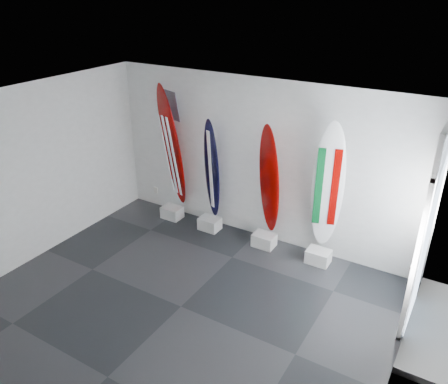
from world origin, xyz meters
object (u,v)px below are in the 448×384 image
Objects in this scene: surfboard_italy at (328,187)px; surfboard_swiss at (269,180)px; surfboard_usa at (172,147)px; surfboard_navy at (212,170)px.

surfboard_swiss is at bearing 162.26° from surfboard_italy.
surfboard_italy is (1.05, 0.00, 0.12)m from surfboard_swiss.
surfboard_usa is 2.12m from surfboard_swiss.
surfboard_italy reaches higher than surfboard_swiss.
surfboard_usa reaches higher than surfboard_navy.
surfboard_usa reaches higher than surfboard_swiss.
surfboard_navy is 1.19m from surfboard_swiss.
surfboard_italy is (2.24, 0.00, 0.17)m from surfboard_navy.
surfboard_swiss is 0.90× the size of surfboard_italy.
surfboard_usa is 3.16m from surfboard_italy.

